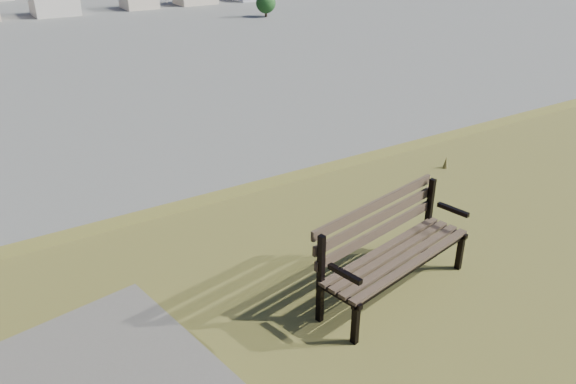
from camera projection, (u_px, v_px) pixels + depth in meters
park_bench at (390, 244)px, 5.45m from camera, size 1.85×0.91×0.93m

